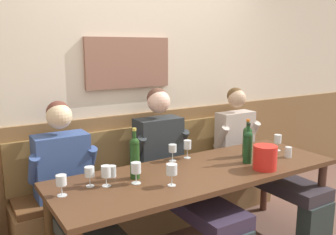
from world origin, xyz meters
name	(u,v)px	position (x,y,z in m)	size (l,w,h in m)	color
room_wall_back	(143,77)	(0.00, 1.09, 1.40)	(6.80, 0.12, 2.80)	beige
wood_wainscot_panel	(147,165)	(0.00, 1.04, 0.53)	(6.80, 0.03, 1.06)	brown
wall_bench	(158,196)	(0.00, 0.83, 0.28)	(2.63, 0.42, 0.94)	brown
dining_table	(199,179)	(0.00, 0.17, 0.66)	(2.33, 0.80, 0.74)	#4F311D
person_center_left_seat	(75,195)	(-0.90, 0.48, 0.62)	(0.53, 1.22, 1.27)	#2C2739
person_center_right_seat	(177,170)	(0.00, 0.49, 0.64)	(0.53, 1.22, 1.32)	#293538
person_left_seat	(259,158)	(0.94, 0.45, 0.60)	(0.52, 1.21, 1.27)	#252F2E
ice_bucket	(265,157)	(0.45, -0.08, 0.83)	(0.19, 0.19, 0.19)	red
wine_bottle_green_tall	(247,140)	(0.57, 0.25, 0.88)	(0.08, 0.08, 0.33)	#1B441B
wine_bottle_amber_mid	(135,156)	(-0.51, 0.28, 0.90)	(0.07, 0.07, 0.38)	#1E4218
wine_bottle_clear_water	(248,146)	(0.44, 0.11, 0.88)	(0.07, 0.07, 0.34)	#18411E
wine_glass_mid_left	(106,173)	(-0.75, 0.24, 0.83)	(0.07, 0.07, 0.15)	silver
wine_glass_left_end	(172,170)	(-0.36, 0.01, 0.85)	(0.08, 0.08, 0.16)	silver
wine_glass_near_bucket	(136,169)	(-0.55, 0.18, 0.84)	(0.07, 0.07, 0.15)	silver
wine_glass_by_bottle	(90,173)	(-0.85, 0.30, 0.83)	(0.07, 0.07, 0.14)	silver
wine_glass_right_end	(173,149)	(-0.06, 0.48, 0.84)	(0.07, 0.07, 0.14)	silver
wine_glass_mid_right	(61,181)	(-1.06, 0.24, 0.83)	(0.07, 0.07, 0.14)	silver
wine_glass_center_rear	(187,145)	(0.10, 0.48, 0.85)	(0.07, 0.07, 0.16)	silver
wine_glass_center_front	(278,139)	(0.94, 0.22, 0.84)	(0.07, 0.07, 0.15)	silver
water_tumbler_center	(112,171)	(-0.64, 0.40, 0.78)	(0.07, 0.07, 0.08)	silver
water_tumbler_right	(288,152)	(0.86, 0.03, 0.78)	(0.06, 0.06, 0.09)	silver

